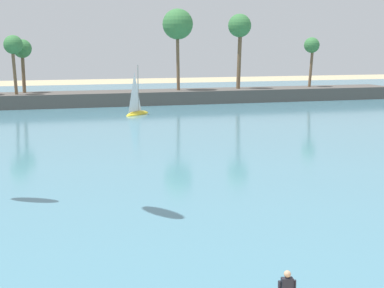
{
  "coord_description": "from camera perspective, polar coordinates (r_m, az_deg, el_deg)",
  "views": [
    {
      "loc": [
        -5.39,
        -7.79,
        8.23
      ],
      "look_at": [
        0.35,
        11.82,
        4.79
      ],
      "focal_mm": 56.67,
      "sensor_mm": 36.0,
      "label": 1
    }
  ],
  "objects": [
    {
      "name": "sea",
      "position": [
        68.22,
        -11.67,
        2.45
      ],
      "size": [
        220.0,
        104.58,
        0.06
      ],
      "primitive_type": "cube",
      "color": "teal",
      "rests_on": "ground"
    },
    {
      "name": "palm_headland",
      "position": [
        80.03,
        -12.98,
        5.33
      ],
      "size": [
        95.18,
        6.46,
        12.68
      ],
      "color": "#514C47",
      "rests_on": "ground"
    },
    {
      "name": "sailboat_mid_bay",
      "position": [
        69.59,
        -5.21,
        3.22
      ],
      "size": [
        3.82,
        3.88,
        6.07
      ],
      "color": "yellow",
      "rests_on": "sea"
    }
  ]
}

